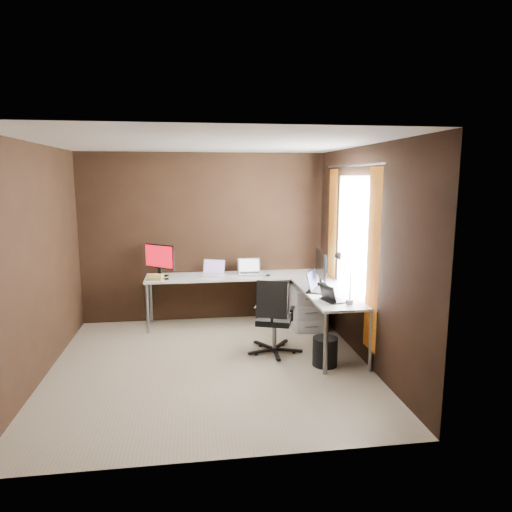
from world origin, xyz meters
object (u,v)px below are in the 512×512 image
Objects in this scene: laptop_white at (213,272)px; monitor_left at (159,258)px; laptop_silver at (249,271)px; laptop_black_big at (317,286)px; laptop_black_small at (331,297)px; wastebasket at (325,351)px; drawer_pedestal at (307,308)px; desk_lamp at (343,272)px; monitor_right at (321,266)px; office_chair at (274,331)px; book_stack at (155,277)px.

monitor_left is at bearing -161.35° from laptop_white.
monitor_left reaches higher than laptop_silver.
laptop_black_small is at bearing -148.86° from laptop_black_big.
wastebasket is (1.96, -1.77, -0.82)m from monitor_left.
desk_lamp is at bearing -87.03° from drawer_pedestal.
monitor_right reaches higher than laptop_silver.
desk_lamp is at bearing -0.90° from monitor_left.
laptop_white is 0.67× the size of desk_lamp.
desk_lamp is at bearing -139.79° from laptop_black_big.
laptop_black_small is at bearing -65.38° from laptop_silver.
drawer_pedestal is 1.03× the size of desk_lamp.
office_chair is (-0.64, -0.88, -0.02)m from drawer_pedestal.
laptop_white is at bearing 136.90° from office_chair.
drawer_pedestal is at bearing 78.02° from desk_lamp.
book_stack is 0.79× the size of wastebasket.
desk_lamp reaches higher than laptop_silver.
laptop_black_big is 1.38× the size of laptop_black_small.
laptop_silver is 1.33m from laptop_black_big.
drawer_pedestal is 1.31m from laptop_black_small.
office_chair is (-0.70, -0.44, -0.71)m from monitor_right.
monitor_right is at bearing 78.15° from wastebasket.
drawer_pedestal is 0.64× the size of office_chair.
wastebasket is at bearing -69.28° from laptop_silver.
monitor_left reaches higher than wastebasket.
laptop_black_small is (0.74, -1.63, -0.01)m from laptop_silver.
wastebasket is (0.65, -1.73, -0.61)m from laptop_silver.
laptop_silver reaches higher than wastebasket.
laptop_black_big is 0.69m from desk_lamp.
laptop_silver is at bearing 110.67° from wastebasket.
monitor_right is at bearing 50.86° from office_chair.
drawer_pedestal is at bearing 26.34° from monitor_left.
wastebasket is at bearing -95.31° from drawer_pedestal.
laptop_black_small is (2.05, -1.66, -0.21)m from monitor_left.
laptop_white reaches higher than wastebasket.
monitor_right is 1.63m from laptop_white.
monitor_right is 1.45× the size of laptop_white.
laptop_white is 2.07m from laptop_black_small.
monitor_left is 0.33m from book_stack.
laptop_white is 2.23m from desk_lamp.
desk_lamp is at bearing -149.14° from laptop_black_small.
laptop_silver is at bearing 8.23° from laptop_black_small.
desk_lamp is at bearing -29.56° from laptop_white.
desk_lamp is 0.62× the size of office_chair.
drawer_pedestal is 1.76× the size of laptop_black_small.
monitor_right reaches higher than drawer_pedestal.
wastebasket is at bearing -33.87° from laptop_white.
book_stack is at bearing 39.35° from laptop_black_small.
laptop_silver is at bearing 60.44° from laptop_black_big.
book_stack is at bearing 142.52° from wastebasket.
laptop_black_big reaches higher than laptop_silver.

